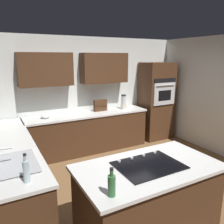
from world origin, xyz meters
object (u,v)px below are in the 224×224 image
(sink_unit, at_px, (16,163))
(dish_soap_bottle, at_px, (26,171))
(cooktop, at_px, (148,165))
(mixing_bowl, at_px, (45,116))
(spice_rack, at_px, (100,105))
(oil_bottle, at_px, (112,185))
(blender, at_px, (124,103))
(wall_oven, at_px, (156,101))

(sink_unit, distance_m, dish_soap_bottle, 0.50)
(cooktop, distance_m, dish_soap_bottle, 1.35)
(mixing_bowl, relative_size, spice_rack, 0.57)
(mixing_bowl, relative_size, oil_bottle, 0.64)
(blender, bearing_deg, mixing_bowl, 0.00)
(dish_soap_bottle, bearing_deg, mixing_bowl, -106.45)
(sink_unit, height_order, dish_soap_bottle, dish_soap_bottle)
(sink_unit, relative_size, cooktop, 0.92)
(wall_oven, relative_size, sink_unit, 2.87)
(wall_oven, distance_m, cooktop, 3.57)
(wall_oven, distance_m, oil_bottle, 4.25)
(wall_oven, distance_m, spice_rack, 1.60)
(dish_soap_bottle, bearing_deg, oil_bottle, 136.40)
(wall_oven, height_order, cooktop, wall_oven)
(sink_unit, xyz_separation_m, oil_bottle, (-0.71, 1.10, 0.09))
(blender, bearing_deg, cooktop, 64.44)
(blender, xyz_separation_m, dish_soap_bottle, (2.62, 2.44, -0.02))
(oil_bottle, bearing_deg, spice_rack, -113.68)
(mixing_bowl, bearing_deg, spice_rack, -176.84)
(cooktop, bearing_deg, sink_unit, -29.46)
(blender, xyz_separation_m, spice_rack, (0.60, -0.07, -0.02))
(sink_unit, xyz_separation_m, blender, (-2.68, -1.96, 0.13))
(cooktop, bearing_deg, blender, -115.56)
(mixing_bowl, height_order, dish_soap_bottle, dish_soap_bottle)
(sink_unit, distance_m, blender, 3.32)
(cooktop, xyz_separation_m, oil_bottle, (0.66, 0.32, 0.10))
(blender, bearing_deg, oil_bottle, 57.17)
(blender, distance_m, dish_soap_bottle, 3.58)
(cooktop, bearing_deg, wall_oven, -130.30)
(wall_oven, bearing_deg, sink_unit, 27.88)
(cooktop, height_order, oil_bottle, oil_bottle)
(sink_unit, relative_size, oil_bottle, 2.50)
(cooktop, height_order, spice_rack, spice_rack)
(cooktop, xyz_separation_m, blender, (-1.31, -2.73, 0.14))
(blender, xyz_separation_m, mixing_bowl, (1.90, 0.00, -0.10))
(mixing_bowl, bearing_deg, blender, 180.00)
(blender, relative_size, mixing_bowl, 1.95)
(cooktop, xyz_separation_m, dish_soap_bottle, (1.31, -0.29, 0.12))
(cooktop, height_order, mixing_bowl, mixing_bowl)
(wall_oven, xyz_separation_m, mixing_bowl, (2.90, -0.01, -0.06))
(sink_unit, distance_m, oil_bottle, 1.31)
(spice_rack, bearing_deg, cooktop, 75.85)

